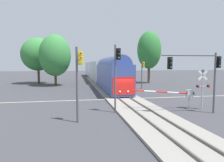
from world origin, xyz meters
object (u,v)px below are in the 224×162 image
(traffic_signal_median, at_px, (117,68))
(oak_behind_train, at_px, (55,55))
(crossing_signal_mast, at_px, (203,85))
(traffic_signal_near_left, at_px, (79,72))
(traffic_signal_far_side, at_px, (143,70))
(crossing_gate_near, at_px, (182,94))
(traffic_signal_near_right, at_px, (200,68))
(commuter_train, at_px, (98,70))
(oak_far_right, at_px, (149,50))
(pine_left_background, at_px, (38,54))

(traffic_signal_median, relative_size, oak_behind_train, 0.59)
(crossing_signal_mast, distance_m, traffic_signal_median, 8.36)
(traffic_signal_near_left, relative_size, traffic_signal_far_side, 1.11)
(crossing_gate_near, bearing_deg, traffic_signal_far_side, 84.35)
(crossing_gate_near, height_order, traffic_signal_near_right, traffic_signal_near_right)
(traffic_signal_near_right, xyz_separation_m, traffic_signal_far_side, (1.27, 18.05, -0.64))
(commuter_train, distance_m, crossing_signal_mast, 34.42)
(traffic_signal_near_left, height_order, traffic_signal_far_side, traffic_signal_near_left)
(crossing_gate_near, relative_size, traffic_signal_near_right, 1.17)
(crossing_gate_near, xyz_separation_m, traffic_signal_near_left, (-9.84, -2.85, 2.25))
(traffic_signal_near_right, distance_m, oak_far_right, 28.74)
(crossing_gate_near, relative_size, traffic_signal_median, 1.07)
(oak_far_right, distance_m, oak_behind_train, 20.49)
(traffic_signal_near_right, height_order, traffic_signal_near_left, traffic_signal_near_left)
(traffic_signal_near_right, xyz_separation_m, traffic_signal_median, (-6.81, 1.81, -0.01))
(traffic_signal_far_side, relative_size, oak_behind_train, 0.49)
(traffic_signal_near_left, bearing_deg, oak_far_right, 60.19)
(crossing_signal_mast, relative_size, pine_left_background, 0.38)
(commuter_train, bearing_deg, oak_far_right, -34.93)
(crossing_signal_mast, bearing_deg, pine_left_background, 123.48)
(oak_far_right, bearing_deg, traffic_signal_far_side, -116.63)
(traffic_signal_median, bearing_deg, traffic_signal_far_side, 63.55)
(crossing_gate_near, xyz_separation_m, crossing_signal_mast, (1.68, -0.71, 0.88))
(traffic_signal_near_left, height_order, pine_left_background, pine_left_background)
(traffic_signal_near_left, xyz_separation_m, pine_left_background, (-8.10, 31.81, 2.76))
(traffic_signal_near_right, height_order, oak_far_right, oak_far_right)
(traffic_signal_near_right, bearing_deg, traffic_signal_median, 165.12)
(commuter_train, height_order, oak_far_right, oak_far_right)
(traffic_signal_median, bearing_deg, crossing_gate_near, 3.50)
(traffic_signal_near_right, relative_size, oak_behind_train, 0.53)
(pine_left_background, distance_m, oak_far_right, 24.67)
(traffic_signal_near_left, bearing_deg, crossing_signal_mast, 10.53)
(commuter_train, height_order, pine_left_background, pine_left_background)
(traffic_signal_far_side, relative_size, pine_left_background, 0.49)
(traffic_signal_near_left, height_order, oak_far_right, oak_far_right)
(crossing_gate_near, bearing_deg, commuter_train, 97.41)
(crossing_gate_near, xyz_separation_m, oak_behind_train, (-13.85, 23.58, 4.56))
(crossing_gate_near, bearing_deg, crossing_signal_mast, -22.90)
(crossing_signal_mast, height_order, traffic_signal_median, traffic_signal_median)
(traffic_signal_far_side, bearing_deg, crossing_gate_near, -95.65)
(traffic_signal_median, xyz_separation_m, oak_behind_train, (-7.34, 23.98, 2.03))
(oak_far_right, bearing_deg, pine_left_background, 172.27)
(crossing_signal_mast, bearing_deg, oak_far_right, 79.67)
(traffic_signal_far_side, bearing_deg, traffic_signal_median, -116.45)
(traffic_signal_near_left, distance_m, traffic_signal_far_side, 21.90)
(traffic_signal_median, bearing_deg, oak_far_right, 63.48)
(oak_far_right, bearing_deg, traffic_signal_median, -116.52)
(crossing_gate_near, bearing_deg, oak_behind_train, 120.43)
(crossing_signal_mast, xyz_separation_m, oak_far_right, (4.81, 26.36, 5.12))
(crossing_signal_mast, xyz_separation_m, oak_behind_train, (-15.53, 24.29, 3.68))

